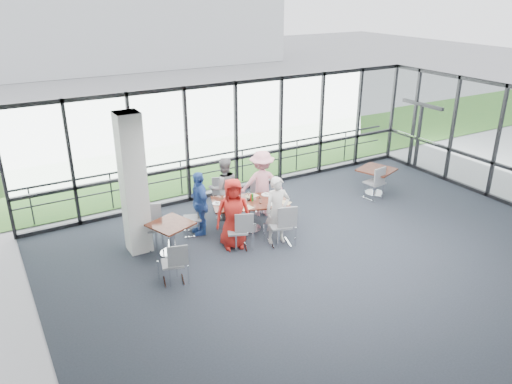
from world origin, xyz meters
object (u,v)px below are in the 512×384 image
diner_end (199,203)px  chair_spare_r (374,183)px  structural_column (133,184)px  diner_far_left (224,188)px  diner_far_right (262,183)px  chair_spare_la (173,263)px  side_table_left (171,228)px  chair_main_nr (280,225)px  side_table_right (376,173)px  chair_main_fr (263,198)px  chair_spare_lb (158,227)px  chair_main_fl (227,197)px  diner_near_left (233,214)px  diner_near_right (277,210)px  chair_main_end (192,218)px  chair_main_nl (237,231)px  main_table (250,206)px

diner_end → chair_spare_r: diner_end is taller
structural_column → diner_far_left: (2.45, 0.53, -0.78)m
diner_far_right → diner_end: size_ratio=1.10×
structural_column → chair_spare_la: structural_column is taller
side_table_left → chair_main_nr: (2.33, -0.85, -0.14)m
side_table_left → side_table_right: bearing=3.1°
chair_main_fr → chair_spare_lb: size_ratio=0.88×
structural_column → chair_spare_lb: (0.44, -0.11, -1.11)m
chair_main_fl → chair_spare_r: bearing=-174.2°
diner_near_left → chair_spare_la: bearing=-139.9°
diner_near_right → chair_main_end: bearing=151.7°
chair_main_nl → diner_near_right: bearing=13.6°
chair_main_fl → chair_main_fr: chair_main_fl is taller
chair_main_fr → chair_main_end: (-2.11, -0.19, -0.02)m
diner_near_left → chair_spare_r: size_ratio=1.75×
main_table → diner_near_right: bearing=-56.8°
side_table_right → chair_spare_lb: (-6.50, 0.12, -0.15)m
main_table → diner_far_right: 0.95m
side_table_right → diner_near_left: 5.07m
diner_far_right → chair_main_nl: (-1.43, -1.32, -0.42)m
chair_main_nr → chair_main_nl: bearing=178.8°
side_table_right → diner_far_right: diner_far_right is taller
main_table → diner_near_left: (-0.76, -0.58, 0.22)m
main_table → diner_far_left: diner_far_left is taller
side_table_left → chair_main_end: size_ratio=1.26×
chair_main_nl → chair_spare_r: chair_spare_r is taller
main_table → chair_main_fr: size_ratio=2.33×
chair_main_fr → chair_spare_r: 3.27m
side_table_left → chair_main_fr: bearing=15.9°
diner_end → chair_main_fl: diner_end is taller
main_table → diner_near_left: 0.98m
side_table_left → diner_far_left: (1.87, 1.09, 0.19)m
diner_near_right → diner_far_left: (-0.47, 1.80, 0.01)m
chair_main_fl → chair_main_end: chair_main_fl is taller
diner_far_left → chair_main_nl: size_ratio=1.81×
diner_far_left → structural_column: bearing=23.5°
diner_far_right → chair_main_nr: diner_far_right is taller
diner_far_right → chair_main_fr: bearing=-127.1°
chair_main_nl → chair_main_fl: size_ratio=0.94×
diner_end → side_table_right: bearing=91.2°
structural_column → chair_main_fr: bearing=4.3°
diner_near_left → diner_far_left: 1.57m
chair_spare_r → chair_main_fr: bearing=159.8°
structural_column → chair_spare_lb: structural_column is taller
structural_column → main_table: size_ratio=1.57×
diner_far_left → side_table_right: bearing=-178.2°
side_table_right → chair_main_end: size_ratio=1.38×
side_table_right → chair_main_nr: 4.21m
side_table_right → chair_main_nr: chair_main_nr is taller
side_table_left → side_table_right: same height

